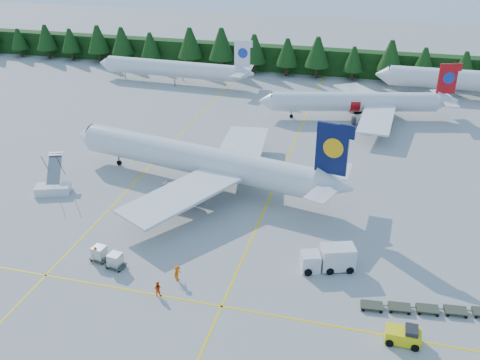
% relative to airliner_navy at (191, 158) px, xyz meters
% --- Properties ---
extents(ground, '(320.00, 320.00, 0.00)m').
position_rel_airliner_navy_xyz_m(ground, '(6.05, -19.27, -3.77)').
color(ground, '#989993').
rests_on(ground, ground).
extents(taxi_stripe_a, '(0.25, 120.00, 0.01)m').
position_rel_airliner_navy_xyz_m(taxi_stripe_a, '(-7.95, 0.73, -3.76)').
color(taxi_stripe_a, yellow).
rests_on(taxi_stripe_a, ground).
extents(taxi_stripe_b, '(0.25, 120.00, 0.01)m').
position_rel_airliner_navy_xyz_m(taxi_stripe_b, '(12.05, 0.73, -3.76)').
color(taxi_stripe_b, yellow).
rests_on(taxi_stripe_b, ground).
extents(taxi_stripe_cross, '(80.00, 0.25, 0.01)m').
position_rel_airliner_navy_xyz_m(taxi_stripe_cross, '(6.05, -25.27, -3.76)').
color(taxi_stripe_cross, yellow).
rests_on(taxi_stripe_cross, ground).
extents(treeline_hedge, '(220.00, 4.00, 6.00)m').
position_rel_airliner_navy_xyz_m(treeline_hedge, '(6.05, 62.73, -0.77)').
color(treeline_hedge, black).
rests_on(treeline_hedge, ground).
extents(airliner_navy, '(42.68, 34.78, 12.54)m').
position_rel_airliner_navy_xyz_m(airliner_navy, '(0.00, 0.00, 0.00)').
color(airliner_navy, silver).
rests_on(airliner_navy, ground).
extents(airliner_red, '(35.81, 29.11, 10.59)m').
position_rel_airliner_navy_xyz_m(airliner_red, '(20.21, 33.06, -0.59)').
color(airliner_red, silver).
rests_on(airliner_red, ground).
extents(airliner_far_left, '(36.89, 4.99, 10.72)m').
position_rel_airliner_navy_xyz_m(airliner_far_left, '(-22.22, 46.36, -0.41)').
color(airliner_far_left, silver).
rests_on(airliner_far_left, ground).
extents(airliner_far_right, '(42.55, 4.52, 12.38)m').
position_rel_airliner_navy_xyz_m(airliner_far_right, '(43.79, 51.78, 0.11)').
color(airliner_far_right, silver).
rests_on(airliner_far_right, ground).
extents(airstairs, '(5.31, 7.09, 4.20)m').
position_rel_airliner_navy_xyz_m(airstairs, '(-17.80, -7.88, -2.86)').
color(airstairs, silver).
rests_on(airstairs, ground).
extents(service_truck, '(6.22, 3.96, 2.82)m').
position_rel_airliner_navy_xyz_m(service_truck, '(21.56, -16.21, -2.37)').
color(service_truck, white).
rests_on(service_truck, ground).
extents(baggage_tug, '(3.17, 1.73, 1.68)m').
position_rel_airliner_navy_xyz_m(baggage_tug, '(29.62, -25.76, -2.94)').
color(baggage_tug, yellow).
rests_on(baggage_tug, ground).
extents(dolly_train, '(13.01, 3.35, 0.13)m').
position_rel_airliner_navy_xyz_m(dolly_train, '(31.99, -20.81, -3.36)').
color(dolly_train, '#393D2C').
rests_on(dolly_train, ground).
extents(uld_pair, '(4.53, 2.60, 1.50)m').
position_rel_airliner_navy_xyz_m(uld_pair, '(-2.36, -21.60, -2.76)').
color(uld_pair, '#393D2C').
rests_on(uld_pair, ground).
extents(crew_a, '(0.86, 0.74, 1.99)m').
position_rel_airliner_navy_xyz_m(crew_a, '(-3.72, -21.63, -2.77)').
color(crew_a, '#FF5D05').
rests_on(crew_a, ground).
extents(crew_b, '(0.84, 0.67, 1.66)m').
position_rel_airliner_navy_xyz_m(crew_b, '(5.19, -25.23, -2.94)').
color(crew_b, '#E63304').
rests_on(crew_b, ground).
extents(crew_c, '(0.63, 0.83, 1.83)m').
position_rel_airliner_navy_xyz_m(crew_c, '(6.27, -22.38, -2.85)').
color(crew_c, '#ED5405').
rests_on(crew_c, ground).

